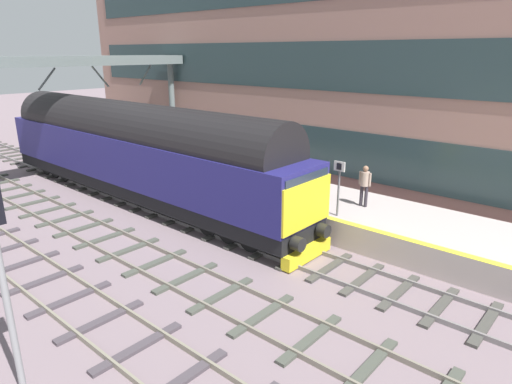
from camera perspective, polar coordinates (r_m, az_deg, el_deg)
ground_plane at (r=18.18m, az=-5.15°, el=-4.62°), size 140.00×140.00×0.00m
track_main at (r=18.16m, az=-5.16°, el=-4.46°), size 2.50×60.00×0.15m
track_adjacent_west at (r=16.12m, az=-14.47°, el=-7.93°), size 2.50×60.00×0.15m
track_adjacent_far_west at (r=14.86m, az=-24.24°, el=-11.29°), size 2.50×60.00×0.15m
station_platform at (r=20.50m, az=2.07°, el=-0.48°), size 4.00×44.00×1.01m
diesel_locomotive at (r=21.56m, az=-15.39°, el=5.28°), size 2.74×20.05×4.68m
platform_number_sign at (r=16.44m, az=10.60°, el=1.49°), size 0.10×0.44×2.07m
waiting_passenger at (r=17.81m, az=13.78°, el=1.24°), size 0.35×0.51×1.64m
overhead_footbridge at (r=25.12m, az=-25.43°, el=14.21°), size 15.91×2.00×6.64m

